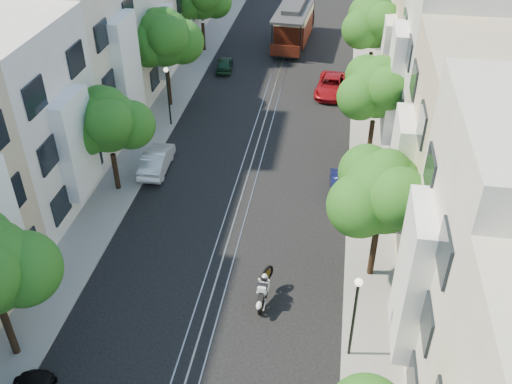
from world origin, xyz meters
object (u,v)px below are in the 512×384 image
at_px(lamp_west, 168,88).
at_px(parked_car_e_mid, 341,188).
at_px(tree_e_d, 375,24).
at_px(sportbike_rider, 264,288).
at_px(tree_w_b, 108,123).
at_px(lamp_east, 355,307).
at_px(tree_w_c, 165,39).
at_px(cable_car, 294,22).
at_px(tree_e_b, 383,194).
at_px(parked_car_w_mid, 156,160).
at_px(parked_car_w_far, 225,64).
at_px(tree_e_c, 378,90).
at_px(parked_car_e_far, 331,85).

relative_size(lamp_west, parked_car_e_mid, 1.24).
bearing_deg(tree_e_d, sportbike_rider, -101.16).
height_order(tree_w_b, lamp_east, tree_w_b).
distance_m(tree_w_c, lamp_east, 25.01).
bearing_deg(cable_car, tree_e_b, -73.30).
relative_size(cable_car, parked_car_w_mid, 2.23).
relative_size(lamp_west, cable_car, 0.46).
relative_size(lamp_east, cable_car, 0.46).
xyz_separation_m(tree_e_d, parked_car_e_mid, (-1.66, -15.61, -4.32)).
bearing_deg(lamp_west, lamp_east, -55.01).
relative_size(tree_e_d, sportbike_rider, 3.11).
height_order(lamp_west, parked_car_w_far, lamp_west).
xyz_separation_m(tree_e_b, parked_car_w_mid, (-12.86, 7.47, -4.07)).
height_order(lamp_west, cable_car, lamp_west).
bearing_deg(tree_w_b, tree_e_c, 22.62).
bearing_deg(sportbike_rider, tree_e_d, 82.68).
distance_m(tree_e_d, lamp_east, 27.07).
bearing_deg(tree_w_b, sportbike_rider, -38.27).
bearing_deg(parked_car_e_far, parked_car_w_far, 165.80).
distance_m(tree_e_d, tree_w_b, 22.28).
distance_m(sportbike_rider, parked_car_e_mid, 9.48).
xyz_separation_m(tree_e_d, tree_w_b, (-14.40, -17.00, -0.47)).
xyz_separation_m(lamp_east, parked_car_w_far, (-10.83, 28.04, -2.31)).
bearing_deg(lamp_east, parked_car_e_far, 94.36).
distance_m(lamp_west, cable_car, 18.28).
height_order(parked_car_e_far, parked_car_w_mid, parked_car_w_mid).
bearing_deg(parked_car_w_mid, parked_car_w_far, -96.62).
bearing_deg(tree_w_c, lamp_east, -57.35).
distance_m(tree_w_c, parked_car_e_far, 12.97).
height_order(lamp_west, parked_car_e_mid, lamp_west).
xyz_separation_m(tree_e_b, parked_car_e_mid, (-1.66, 6.39, -4.18)).
relative_size(sportbike_rider, parked_car_w_far, 0.70).
bearing_deg(parked_car_w_mid, tree_w_c, -82.46).
bearing_deg(lamp_west, tree_w_c, 105.75).
height_order(tree_e_b, lamp_east, tree_e_b).
bearing_deg(tree_e_b, parked_car_w_far, 117.07).
bearing_deg(parked_car_w_mid, tree_e_c, -167.36).
xyz_separation_m(tree_w_c, parked_car_w_far, (2.61, 7.07, -4.53)).
relative_size(tree_e_b, tree_w_c, 0.94).
height_order(tree_e_b, parked_car_e_far, tree_e_b).
bearing_deg(tree_w_b, tree_e_d, 49.73).
height_order(cable_car, parked_car_w_mid, cable_car).
xyz_separation_m(lamp_west, parked_car_e_mid, (11.90, -6.64, -2.29)).
relative_size(tree_e_d, lamp_east, 1.65).
height_order(tree_e_c, sportbike_rider, tree_e_c).
bearing_deg(tree_w_c, parked_car_e_far, 18.90).
height_order(tree_w_b, cable_car, tree_w_b).
distance_m(tree_w_b, lamp_east, 16.81).
relative_size(cable_car, parked_car_e_far, 1.94).
relative_size(tree_w_b, lamp_east, 1.51).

